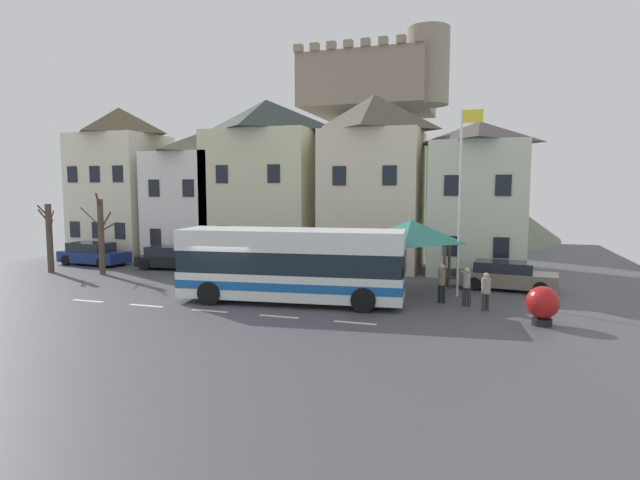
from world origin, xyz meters
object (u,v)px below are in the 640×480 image
at_px(transit_bus, 292,266).
at_px(parked_car_03, 93,254).
at_px(public_bench, 460,277).
at_px(flagpole, 461,191).
at_px(hilltop_castle, 370,165).
at_px(pedestrian_01, 467,286).
at_px(townhouse_02, 267,182).
at_px(pedestrian_02, 392,279).
at_px(harbour_buoy, 543,304).
at_px(parked_car_00, 170,258).
at_px(bare_tree_01, 101,235).
at_px(townhouse_01, 200,196).
at_px(pedestrian_00, 442,280).
at_px(parked_car_01, 507,276).
at_px(townhouse_04, 478,197).
at_px(parked_car_02, 255,264).
at_px(bare_tree_00, 49,237).
at_px(pedestrian_03, 486,289).
at_px(townhouse_03, 373,183).
at_px(townhouse_00, 121,183).

relative_size(transit_bus, parked_car_03, 2.11).
xyz_separation_m(public_bench, flagpole, (0.05, -2.48, 4.32)).
height_order(hilltop_castle, pedestrian_01, hilltop_castle).
relative_size(townhouse_02, pedestrian_01, 6.56).
xyz_separation_m(pedestrian_02, harbour_buoy, (5.91, -2.91, -0.06)).
relative_size(parked_car_00, flagpole, 0.49).
distance_m(transit_bus, public_bench, 9.03).
relative_size(hilltop_castle, pedestrian_01, 23.29).
xyz_separation_m(parked_car_00, bare_tree_01, (-2.51, -2.96, 1.57)).
bearing_deg(pedestrian_01, townhouse_01, 151.82).
distance_m(parked_car_00, pedestrian_00, 17.16).
height_order(parked_car_01, pedestrian_02, pedestrian_02).
bearing_deg(pedestrian_00, townhouse_01, 151.13).
distance_m(townhouse_04, parked_car_03, 24.34).
height_order(pedestrian_00, bare_tree_01, bare_tree_01).
height_order(parked_car_02, bare_tree_00, bare_tree_00).
bearing_deg(pedestrian_01, parked_car_02, 160.33).
bearing_deg(townhouse_02, townhouse_04, 1.37).
height_order(townhouse_04, pedestrian_00, townhouse_04).
bearing_deg(townhouse_02, pedestrian_03, -35.72).
height_order(townhouse_04, parked_car_03, townhouse_04).
relative_size(parked_car_02, flagpole, 0.57).
height_order(parked_car_02, pedestrian_01, pedestrian_01).
bearing_deg(pedestrian_00, townhouse_02, 142.99).
distance_m(parked_car_01, bare_tree_01, 22.03).
bearing_deg(townhouse_04, bare_tree_01, -158.93).
height_order(townhouse_01, townhouse_03, townhouse_03).
bearing_deg(harbour_buoy, townhouse_00, 157.17).
bearing_deg(townhouse_02, townhouse_01, 174.44).
height_order(public_bench, bare_tree_00, bare_tree_00).
distance_m(townhouse_02, pedestrian_01, 16.74).
xyz_separation_m(harbour_buoy, bare_tree_01, (-22.79, 4.18, 1.46)).
bearing_deg(parked_car_00, pedestrian_00, -21.72).
height_order(flagpole, bare_tree_00, flagpole).
xyz_separation_m(harbour_buoy, bare_tree_00, (-26.22, 3.88, 1.31)).
distance_m(parked_car_01, parked_car_03, 25.09).
bearing_deg(flagpole, pedestrian_03, -64.78).
distance_m(parked_car_03, harbour_buoy, 26.98).
bearing_deg(townhouse_02, parked_car_00, -134.48).
relative_size(parked_car_03, public_bench, 3.28).
bearing_deg(pedestrian_03, public_bench, 103.75).
xyz_separation_m(townhouse_03, public_bench, (5.45, -4.68, -4.79)).
bearing_deg(flagpole, townhouse_00, 163.18).
bearing_deg(bare_tree_00, parked_car_03, 86.60).
xyz_separation_m(pedestrian_01, flagpole, (-0.39, 1.86, 3.93)).
bearing_deg(flagpole, parked_car_00, 170.15).
distance_m(townhouse_04, hilltop_castle, 25.33).
relative_size(parked_car_03, flagpole, 0.56).
distance_m(pedestrian_02, bare_tree_00, 20.37).
xyz_separation_m(hilltop_castle, pedestrian_00, (10.06, -31.89, -6.40)).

